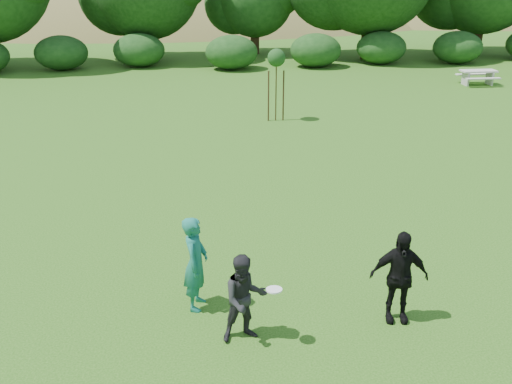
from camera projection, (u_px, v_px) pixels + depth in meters
ground at (273, 306)px, 10.65m from camera, size 120.00×120.00×0.00m
player_teal at (196, 263)px, 10.33m from camera, size 0.57×0.74×1.82m
player_grey at (245, 299)px, 9.47m from camera, size 0.86×0.73×1.58m
player_black at (399, 277)px, 9.96m from camera, size 1.07×0.56×1.74m
frisbee at (274, 290)px, 9.25m from camera, size 0.27×0.27×0.05m
sapling at (276, 60)px, 22.13m from camera, size 0.70×0.70×2.85m
picnic_table at (478, 75)px, 29.41m from camera, size 1.80×1.48×0.76m
hillside at (200, 102)px, 78.13m from camera, size 150.00×72.00×52.00m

